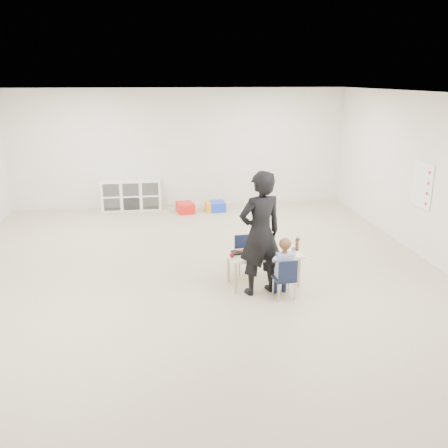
{
  "coord_description": "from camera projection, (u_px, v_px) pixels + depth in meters",
  "views": [
    {
      "loc": [
        -0.51,
        -6.88,
        3.02
      ],
      "look_at": [
        0.44,
        0.07,
        0.85
      ],
      "focal_mm": 38.0,
      "sensor_mm": 36.0,
      "label": 1
    }
  ],
  "objects": [
    {
      "name": "bin_blue",
      "position": [
        217.0,
        206.0,
        11.21
      ],
      "size": [
        0.37,
        0.46,
        0.22
      ],
      "primitive_type": "cube",
      "rotation": [
        0.0,
        0.0,
        0.05
      ],
      "color": "blue",
      "rests_on": "ground"
    },
    {
      "name": "rules_poster",
      "position": [
        422.0,
        185.0,
        8.18
      ],
      "size": [
        0.02,
        0.6,
        0.8
      ],
      "primitive_type": "cube",
      "color": "white",
      "rests_on": "room"
    },
    {
      "name": "milk_carton",
      "position": [
        267.0,
        254.0,
        6.93
      ],
      "size": [
        0.08,
        0.08,
        0.1
      ],
      "primitive_type": "cube",
      "rotation": [
        0.0,
        0.0,
        0.1
      ],
      "color": "white",
      "rests_on": "table"
    },
    {
      "name": "cubby_shelf",
      "position": [
        132.0,
        195.0,
        11.26
      ],
      "size": [
        1.4,
        0.4,
        0.7
      ],
      "primitive_type": "cube",
      "color": "white",
      "rests_on": "ground"
    },
    {
      "name": "bread_roll",
      "position": [
        285.0,
        252.0,
        7.02
      ],
      "size": [
        0.09,
        0.09,
        0.07
      ],
      "primitive_type": "ellipsoid",
      "color": "tan",
      "rests_on": "table"
    },
    {
      "name": "lunch_tray_far",
      "position": [
        239.0,
        252.0,
        7.08
      ],
      "size": [
        0.23,
        0.18,
        0.03
      ],
      "primitive_type": "cube",
      "rotation": [
        0.0,
        0.0,
        0.1
      ],
      "color": "black",
      "rests_on": "table"
    },
    {
      "name": "room",
      "position": [
        195.0,
        191.0,
        7.05
      ],
      "size": [
        9.0,
        9.02,
        2.8
      ],
      "color": "#C0AE94",
      "rests_on": "ground"
    },
    {
      "name": "apple_near",
      "position": [
        256.0,
        251.0,
        7.08
      ],
      "size": [
        0.07,
        0.07,
        0.07
      ],
      "primitive_type": "sphere",
      "color": "maroon",
      "rests_on": "table"
    },
    {
      "name": "chair_far",
      "position": [
        245.0,
        255.0,
        7.57
      ],
      "size": [
        0.32,
        0.3,
        0.61
      ],
      "primitive_type": null,
      "rotation": [
        0.0,
        0.0,
        0.1
      ],
      "color": "#111834",
      "rests_on": "ground"
    },
    {
      "name": "chair_near",
      "position": [
        284.0,
        278.0,
        6.71
      ],
      "size": [
        0.32,
        0.3,
        0.61
      ],
      "primitive_type": null,
      "rotation": [
        0.0,
        0.0,
        0.1
      ],
      "color": "#111834",
      "rests_on": "ground"
    },
    {
      "name": "bin_red",
      "position": [
        185.0,
        208.0,
        11.06
      ],
      "size": [
        0.44,
        0.53,
        0.23
      ],
      "primitive_type": "cube",
      "rotation": [
        0.0,
        0.0,
        0.18
      ],
      "color": "red",
      "rests_on": "ground"
    },
    {
      "name": "table",
      "position": [
        263.0,
        269.0,
        7.15
      ],
      "size": [
        1.15,
        0.66,
        0.51
      ],
      "rotation": [
        0.0,
        0.0,
        0.1
      ],
      "color": "#F7E4C6",
      "rests_on": "ground"
    },
    {
      "name": "adult",
      "position": [
        260.0,
        234.0,
        6.7
      ],
      "size": [
        0.76,
        0.61,
        1.81
      ],
      "primitive_type": "imported",
      "rotation": [
        0.0,
        0.0,
        3.44
      ],
      "color": "black",
      "rests_on": "ground"
    },
    {
      "name": "lunch_tray_near",
      "position": [
        271.0,
        251.0,
        7.12
      ],
      "size": [
        0.23,
        0.18,
        0.03
      ],
      "primitive_type": "cube",
      "rotation": [
        0.0,
        0.0,
        0.1
      ],
      "color": "black",
      "rests_on": "table"
    },
    {
      "name": "bin_yellow",
      "position": [
        213.0,
        206.0,
        11.2
      ],
      "size": [
        0.36,
        0.45,
        0.21
      ],
      "primitive_type": "cube",
      "rotation": [
        0.0,
        0.0,
        0.06
      ],
      "color": "gold",
      "rests_on": "ground"
    },
    {
      "name": "child",
      "position": [
        285.0,
        266.0,
        6.66
      ],
      "size": [
        0.44,
        0.44,
        0.96
      ],
      "primitive_type": null,
      "rotation": [
        0.0,
        0.0,
        0.1
      ],
      "color": "#9FBCD8",
      "rests_on": "chair_near"
    },
    {
      "name": "apple_far",
      "position": [
        232.0,
        255.0,
        6.91
      ],
      "size": [
        0.07,
        0.07,
        0.07
      ],
      "primitive_type": "sphere",
      "color": "maroon",
      "rests_on": "table"
    }
  ]
}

